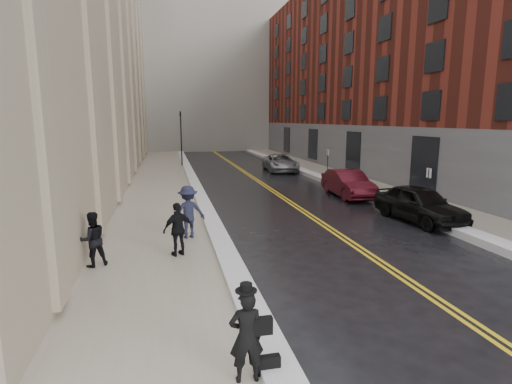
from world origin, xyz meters
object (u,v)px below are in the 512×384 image
pedestrian_b (188,212)px  car_silver_near (349,183)px  pedestrian_main (246,336)px  pedestrian_c (178,229)px  car_maroon (348,184)px  pedestrian_a (92,239)px  car_silver_far (280,163)px  car_black (419,204)px

pedestrian_b → car_silver_near: bearing=-151.4°
pedestrian_main → pedestrian_c: size_ratio=0.92×
car_maroon → pedestrian_main: bearing=-118.7°
pedestrian_a → pedestrian_b: size_ratio=0.85×
car_silver_near → pedestrian_c: pedestrian_c is taller
car_silver_far → pedestrian_c: pedestrian_c is taller
car_silver_far → car_silver_near: bearing=-80.0°
pedestrian_main → car_silver_near: bearing=-119.1°
car_maroon → pedestrian_b: bearing=-142.7°
car_maroon → car_silver_far: bearing=94.9°
car_silver_near → pedestrian_b: 12.75m
car_maroon → pedestrian_c: 13.21m
car_black → car_maroon: 6.03m
car_black → car_maroon: car_black is taller
car_silver_near → pedestrian_c: bearing=-129.7°
pedestrian_main → pedestrian_a: 7.05m
car_silver_far → pedestrian_a: bearing=-115.2°
car_maroon → pedestrian_c: size_ratio=2.73×
pedestrian_b → pedestrian_a: bearing=29.8°
car_black → pedestrian_a: pedestrian_a is taller
car_black → car_maroon: (-0.54, 6.01, -0.02)m
car_maroon → pedestrian_a: pedestrian_a is taller
car_black → pedestrian_main: pedestrian_main is taller
pedestrian_main → car_black: bearing=-134.6°
pedestrian_a → car_black: bearing=168.9°
car_silver_near → pedestrian_a: bearing=-134.5°
car_silver_far → pedestrian_main: pedestrian_main is taller
car_maroon → pedestrian_b: (-9.54, -6.74, 0.34)m
pedestrian_main → pedestrian_b: pedestrian_b is taller
car_maroon → pedestrian_b: pedestrian_b is taller
pedestrian_c → pedestrian_a: bearing=-13.0°
car_maroon → car_silver_near: car_maroon is taller
car_maroon → car_silver_far: 12.11m
car_silver_far → pedestrian_c: bearing=-110.2°
car_maroon → pedestrian_c: bearing=-136.9°
pedestrian_b → car_silver_far: bearing=-124.4°
car_maroon → pedestrian_main: 17.76m
car_silver_far → pedestrian_a: pedestrian_a is taller
car_silver_near → pedestrian_b: bearing=-134.8°
pedestrian_a → pedestrian_c: (2.50, 0.42, 0.04)m
pedestrian_c → car_silver_far: bearing=-136.8°
pedestrian_a → pedestrian_c: pedestrian_c is taller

